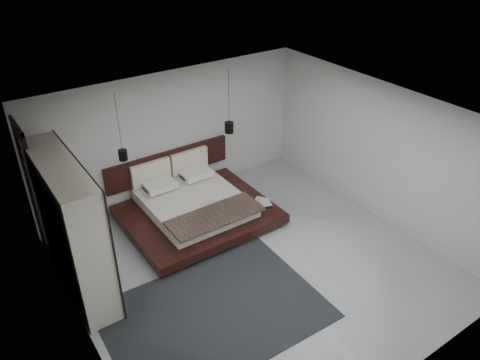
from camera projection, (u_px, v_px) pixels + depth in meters
floor at (255, 265)px, 8.41m from camera, size 6.00×6.00×0.00m
ceiling at (258, 121)px, 6.98m from camera, size 6.00×6.00×0.00m
wall_back at (172, 136)px, 9.82m from camera, size 6.00×0.00×6.00m
wall_front at (406, 313)px, 5.57m from camera, size 6.00×0.00×6.00m
wall_left at (76, 270)px, 6.23m from camera, size 0.00×6.00×6.00m
wall_right at (380, 152)px, 9.16m from camera, size 0.00×6.00×6.00m
lattice_screen at (34, 194)px, 8.04m from camera, size 0.05×0.90×2.60m
bed at (194, 206)px, 9.53m from camera, size 2.86×2.42×1.09m
book_lower at (260, 203)px, 9.64m from camera, size 0.34×0.36×0.03m
book_upper at (260, 203)px, 9.59m from camera, size 0.31×0.36×0.02m
pendant_left at (123, 155)px, 8.61m from camera, size 0.16×0.16×1.29m
pendant_right at (229, 127)px, 9.78m from camera, size 0.19×0.19×1.35m
wardrobe at (71, 227)px, 7.42m from camera, size 0.57×2.39×2.34m
rug at (215, 312)px, 7.43m from camera, size 3.42×2.49×0.01m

